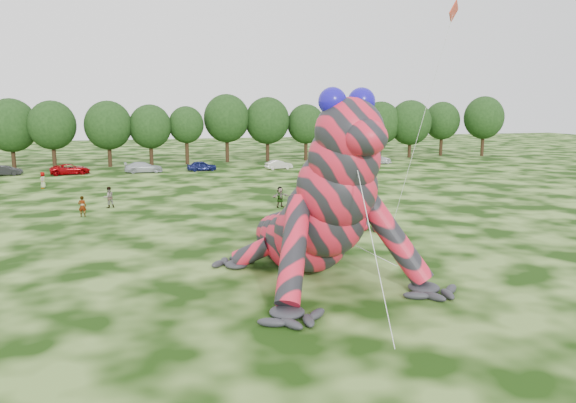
% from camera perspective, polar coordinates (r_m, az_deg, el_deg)
% --- Properties ---
extents(ground, '(240.00, 240.00, 0.00)m').
position_cam_1_polar(ground, '(30.57, -1.18, -7.32)').
color(ground, '#16330A').
rests_on(ground, ground).
extents(inflatable_gecko, '(19.80, 22.30, 9.84)m').
position_cam_1_polar(inflatable_gecko, '(30.44, 1.17, 2.10)').
color(inflatable_gecko, red).
rests_on(inflatable_gecko, ground).
extents(flying_kite, '(2.50, 4.59, 15.61)m').
position_cam_1_polar(flying_kite, '(38.15, 16.01, 16.53)').
color(flying_kite, red).
rests_on(flying_kite, ground).
extents(tree_5, '(7.16, 6.44, 9.80)m').
position_cam_1_polar(tree_5, '(88.21, -26.28, 6.22)').
color(tree_5, black).
rests_on(tree_5, ground).
extents(tree_6, '(6.52, 5.86, 9.49)m').
position_cam_1_polar(tree_6, '(85.65, -22.79, 6.28)').
color(tree_6, black).
rests_on(tree_6, ground).
extents(tree_7, '(6.68, 6.01, 9.48)m').
position_cam_1_polar(tree_7, '(85.21, -17.76, 6.56)').
color(tree_7, black).
rests_on(tree_7, ground).
extents(tree_8, '(6.14, 5.53, 8.94)m').
position_cam_1_polar(tree_8, '(85.42, -13.80, 6.57)').
color(tree_8, black).
rests_on(tree_8, ground).
extents(tree_9, '(5.27, 4.74, 8.68)m').
position_cam_1_polar(tree_9, '(86.14, -10.27, 6.64)').
color(tree_9, black).
rests_on(tree_9, ground).
extents(tree_10, '(7.09, 6.38, 10.50)m').
position_cam_1_polar(tree_10, '(88.16, -6.24, 7.40)').
color(tree_10, black).
rests_on(tree_10, ground).
extents(tree_11, '(7.01, 6.31, 10.07)m').
position_cam_1_polar(tree_11, '(89.09, -2.10, 7.34)').
color(tree_11, black).
rests_on(tree_11, ground).
extents(tree_12, '(5.99, 5.39, 8.97)m').
position_cam_1_polar(tree_12, '(90.36, 1.83, 7.03)').
color(tree_12, black).
rests_on(tree_12, ground).
extents(tree_13, '(6.83, 6.15, 10.13)m').
position_cam_1_polar(tree_13, '(92.17, 6.21, 7.40)').
color(tree_13, black).
rests_on(tree_13, ground).
extents(tree_14, '(6.82, 6.14, 9.40)m').
position_cam_1_polar(tree_14, '(96.18, 9.37, 7.21)').
color(tree_14, black).
rests_on(tree_14, ground).
extents(tree_15, '(7.17, 6.45, 9.63)m').
position_cam_1_polar(tree_15, '(97.56, 12.30, 7.22)').
color(tree_15, black).
rests_on(tree_15, ground).
extents(tree_16, '(6.26, 5.63, 9.37)m').
position_cam_1_polar(tree_16, '(102.40, 15.35, 7.14)').
color(tree_16, black).
rests_on(tree_16, ground).
extents(tree_17, '(6.98, 6.28, 10.30)m').
position_cam_1_polar(tree_17, '(103.65, 19.24, 7.23)').
color(tree_17, black).
rests_on(tree_17, ground).
extents(car_1, '(3.91, 1.55, 1.27)m').
position_cam_1_polar(car_1, '(80.00, -26.74, 2.83)').
color(car_1, black).
rests_on(car_1, ground).
extents(car_2, '(5.23, 2.97, 1.38)m').
position_cam_1_polar(car_2, '(77.72, -21.27, 3.08)').
color(car_2, '#980307').
rests_on(car_2, ground).
extents(car_3, '(5.01, 2.19, 1.43)m').
position_cam_1_polar(car_3, '(76.87, -14.46, 3.39)').
color(car_3, '#ACB3B7').
rests_on(car_3, ground).
extents(car_4, '(4.08, 1.82, 1.36)m').
position_cam_1_polar(car_4, '(77.29, -8.76, 3.60)').
color(car_4, '#121851').
rests_on(car_4, ground).
extents(car_5, '(3.93, 1.81, 1.25)m').
position_cam_1_polar(car_5, '(78.41, -0.95, 3.76)').
color(car_5, beige).
rests_on(car_5, ground).
extents(car_6, '(5.78, 3.33, 1.52)m').
position_cam_1_polar(car_6, '(80.30, 4.64, 3.97)').
color(car_6, '#27282A').
rests_on(car_6, ground).
extents(car_7, '(5.36, 2.81, 1.48)m').
position_cam_1_polar(car_7, '(86.28, 8.88, 4.29)').
color(car_7, white).
rests_on(car_7, ground).
extents(spectator_1, '(1.11, 1.00, 1.88)m').
position_cam_1_polar(spectator_1, '(51.69, -17.75, 0.41)').
color(spectator_1, gray).
rests_on(spectator_1, ground).
extents(spectator_4, '(0.58, 0.87, 1.77)m').
position_cam_1_polar(spectator_4, '(66.18, -23.64, 2.00)').
color(spectator_4, gray).
rests_on(spectator_4, ground).
extents(spectator_0, '(0.67, 0.49, 1.70)m').
position_cam_1_polar(spectator_0, '(48.35, -20.17, -0.46)').
color(spectator_0, gray).
rests_on(spectator_0, ground).
extents(spectator_2, '(1.23, 1.15, 1.67)m').
position_cam_1_polar(spectator_2, '(59.95, 1.75, 2.04)').
color(spectator_2, gray).
rests_on(spectator_2, ground).
extents(spectator_5, '(1.80, 1.01, 1.85)m').
position_cam_1_polar(spectator_5, '(49.51, -0.81, 0.47)').
color(spectator_5, gray).
rests_on(spectator_5, ground).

